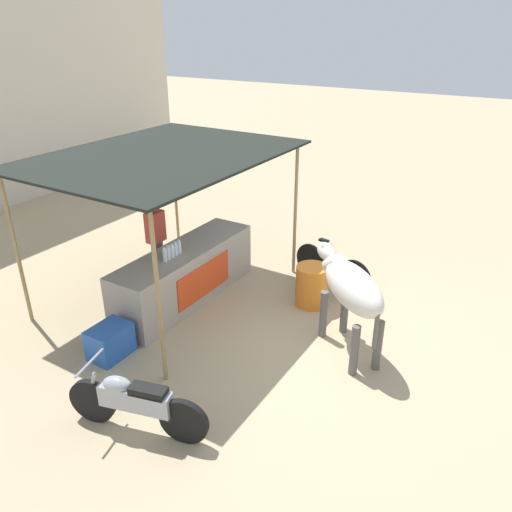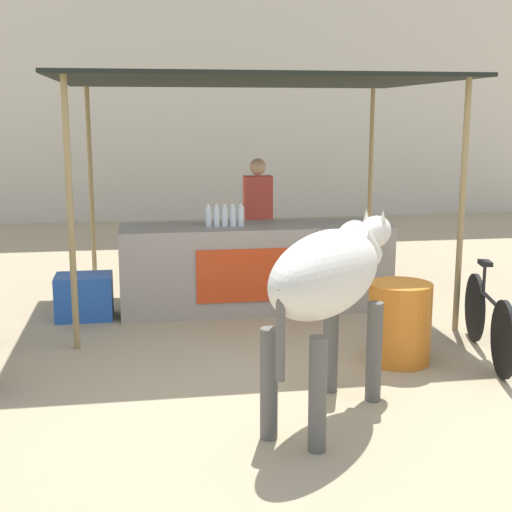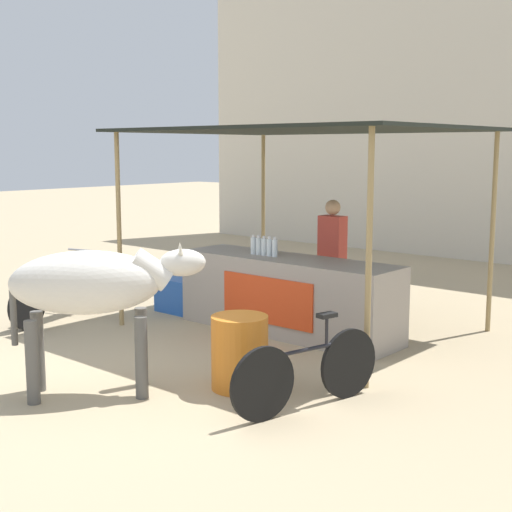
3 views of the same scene
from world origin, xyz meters
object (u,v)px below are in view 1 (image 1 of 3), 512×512
(cooler_box, at_px, (110,341))
(bicycle_leaning, at_px, (332,268))
(water_barrel, at_px, (312,286))
(cow, at_px, (351,288))
(vendor_behind_counter, at_px, (157,243))
(stall_counter, at_px, (186,274))
(motorcycle_parked, at_px, (134,402))

(cooler_box, relative_size, bicycle_leaning, 0.37)
(water_barrel, relative_size, cow, 0.44)
(vendor_behind_counter, height_order, cow, vendor_behind_counter)
(stall_counter, xyz_separation_m, vendor_behind_counter, (0.15, 0.75, 0.37))
(stall_counter, relative_size, vendor_behind_counter, 1.82)
(stall_counter, relative_size, water_barrel, 4.17)
(motorcycle_parked, height_order, bicycle_leaning, motorcycle_parked)
(vendor_behind_counter, height_order, cooler_box, vendor_behind_counter)
(cooler_box, height_order, bicycle_leaning, bicycle_leaning)
(bicycle_leaning, bearing_deg, motorcycle_parked, 173.82)
(stall_counter, xyz_separation_m, water_barrel, (0.97, -1.96, -0.12))
(vendor_behind_counter, relative_size, cow, 1.01)
(stall_counter, xyz_separation_m, motorcycle_parked, (-2.79, -1.47, -0.05))
(stall_counter, xyz_separation_m, cooler_box, (-1.89, -0.10, -0.24))
(vendor_behind_counter, xyz_separation_m, bicycle_leaning, (1.66, -2.72, -0.50))
(cow, relative_size, motorcycle_parked, 0.92)
(cow, bearing_deg, motorcycle_parked, 152.18)
(cooler_box, distance_m, water_barrel, 3.42)
(cooler_box, bearing_deg, cow, -55.93)
(motorcycle_parked, distance_m, bicycle_leaning, 4.63)
(cow, bearing_deg, water_barrel, 47.85)
(water_barrel, relative_size, motorcycle_parked, 0.41)
(vendor_behind_counter, distance_m, water_barrel, 2.88)
(stall_counter, bearing_deg, cow, -88.91)
(stall_counter, bearing_deg, water_barrel, -63.60)
(stall_counter, xyz_separation_m, bicycle_leaning, (1.81, -1.97, -0.13))
(cow, bearing_deg, vendor_behind_counter, 88.59)
(stall_counter, bearing_deg, bicycle_leaning, -47.46)
(cow, xyz_separation_m, bicycle_leaning, (1.75, 1.00, -0.68))
(stall_counter, bearing_deg, cooler_box, -177.06)
(cooler_box, distance_m, bicycle_leaning, 4.14)
(stall_counter, height_order, bicycle_leaning, stall_counter)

